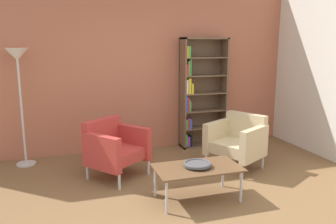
{
  "coord_description": "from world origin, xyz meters",
  "views": [
    {
      "loc": [
        -1.18,
        -3.22,
        1.82
      ],
      "look_at": [
        0.12,
        0.84,
        0.95
      ],
      "focal_mm": 36.68,
      "sensor_mm": 36.0,
      "label": 1
    }
  ],
  "objects_px": {
    "decorative_bowl": "(198,164)",
    "armchair_by_bookshelf": "(237,140)",
    "bookshelf_tall": "(200,94)",
    "floor_lamp_torchiere": "(18,69)",
    "coffee_table_low": "(198,169)",
    "armchair_corner_red": "(114,147)"
  },
  "relations": [
    {
      "from": "bookshelf_tall",
      "to": "armchair_by_bookshelf",
      "type": "xyz_separation_m",
      "value": [
        0.11,
        -1.18,
        -0.52
      ]
    },
    {
      "from": "coffee_table_low",
      "to": "decorative_bowl",
      "type": "relative_size",
      "value": 3.12
    },
    {
      "from": "decorative_bowl",
      "to": "armchair_by_bookshelf",
      "type": "xyz_separation_m",
      "value": [
        0.97,
        0.81,
        -0.02
      ]
    },
    {
      "from": "armchair_corner_red",
      "to": "floor_lamp_torchiere",
      "type": "distance_m",
      "value": 1.81
    },
    {
      "from": "coffee_table_low",
      "to": "floor_lamp_torchiere",
      "type": "distance_m",
      "value": 2.96
    },
    {
      "from": "bookshelf_tall",
      "to": "armchair_corner_red",
      "type": "height_order",
      "value": "bookshelf_tall"
    },
    {
      "from": "coffee_table_low",
      "to": "armchair_by_bookshelf",
      "type": "distance_m",
      "value": 1.26
    },
    {
      "from": "armchair_corner_red",
      "to": "floor_lamp_torchiere",
      "type": "height_order",
      "value": "floor_lamp_torchiere"
    },
    {
      "from": "coffee_table_low",
      "to": "floor_lamp_torchiere",
      "type": "relative_size",
      "value": 0.57
    },
    {
      "from": "bookshelf_tall",
      "to": "decorative_bowl",
      "type": "bearing_deg",
      "value": -113.32
    },
    {
      "from": "armchair_corner_red",
      "to": "armchair_by_bookshelf",
      "type": "distance_m",
      "value": 1.79
    },
    {
      "from": "floor_lamp_torchiere",
      "to": "bookshelf_tall",
      "type": "bearing_deg",
      "value": 2.3
    },
    {
      "from": "bookshelf_tall",
      "to": "armchair_by_bookshelf",
      "type": "bearing_deg",
      "value": -84.71
    },
    {
      "from": "bookshelf_tall",
      "to": "armchair_by_bookshelf",
      "type": "distance_m",
      "value": 1.3
    },
    {
      "from": "decorative_bowl",
      "to": "armchair_corner_red",
      "type": "bearing_deg",
      "value": 128.32
    },
    {
      "from": "bookshelf_tall",
      "to": "armchair_corner_red",
      "type": "relative_size",
      "value": 2.0
    },
    {
      "from": "coffee_table_low",
      "to": "armchair_corner_red",
      "type": "bearing_deg",
      "value": 128.32
    },
    {
      "from": "bookshelf_tall",
      "to": "floor_lamp_torchiere",
      "type": "relative_size",
      "value": 1.09
    },
    {
      "from": "coffee_table_low",
      "to": "floor_lamp_torchiere",
      "type": "bearing_deg",
      "value": 137.17
    },
    {
      "from": "armchair_corner_red",
      "to": "floor_lamp_torchiere",
      "type": "relative_size",
      "value": 0.55
    },
    {
      "from": "bookshelf_tall",
      "to": "floor_lamp_torchiere",
      "type": "xyz_separation_m",
      "value": [
        -2.88,
        -0.12,
        0.51
      ]
    },
    {
      "from": "decorative_bowl",
      "to": "floor_lamp_torchiere",
      "type": "xyz_separation_m",
      "value": [
        -2.02,
        1.87,
        1.01
      ]
    }
  ]
}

